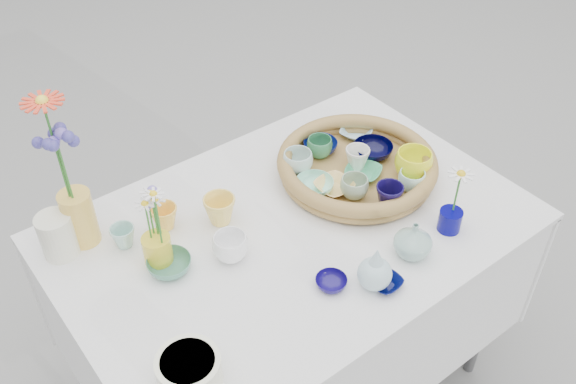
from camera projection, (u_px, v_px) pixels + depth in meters
ground at (291, 383)px, 2.25m from camera, size 80.00×80.00×0.00m
display_table at (291, 383)px, 2.25m from camera, size 1.26×0.86×0.77m
wicker_tray at (357, 166)px, 1.89m from camera, size 0.47×0.47×0.08m
tray_ceramic_0 at (320, 146)px, 1.98m from camera, size 0.13×0.13×0.03m
tray_ceramic_1 at (373, 150)px, 1.96m from camera, size 0.13×0.13×0.04m
tray_ceramic_2 at (413, 165)px, 1.86m from camera, size 0.11×0.11×0.09m
tray_ceramic_3 at (363, 172)px, 1.88m from camera, size 0.14×0.14×0.03m
tray_ceramic_4 at (354, 187)px, 1.80m from camera, size 0.09×0.09×0.06m
tray_ceramic_5 at (314, 186)px, 1.83m from camera, size 0.13×0.13×0.03m
tray_ceramic_6 at (298, 162)px, 1.88m from camera, size 0.12×0.12×0.07m
tray_ceramic_7 at (357, 158)px, 1.90m from camera, size 0.09×0.09×0.07m
tray_ceramic_8 at (356, 133)px, 2.04m from camera, size 0.13×0.13×0.02m
tray_ceramic_9 at (389, 196)px, 1.77m from camera, size 0.08×0.08×0.07m
tray_ceramic_10 at (334, 187)px, 1.83m from camera, size 0.11×0.11×0.03m
tray_ceramic_11 at (412, 180)px, 1.83m from camera, size 0.10×0.10×0.06m
tray_ceramic_12 at (320, 147)px, 1.95m from camera, size 0.10×0.10×0.06m
loose_ceramic_0 at (164, 217)px, 1.73m from camera, size 0.10×0.10×0.07m
loose_ceramic_1 at (220, 210)px, 1.74m from camera, size 0.11×0.11×0.08m
loose_ceramic_2 at (169, 265)px, 1.62m from camera, size 0.15×0.15×0.04m
loose_ceramic_3 at (230, 247)px, 1.64m from camera, size 0.12×0.12×0.07m
loose_ceramic_4 at (331, 282)px, 1.58m from camera, size 0.10×0.10×0.02m
loose_ceramic_5 at (123, 237)px, 1.68m from camera, size 0.08×0.08×0.06m
loose_ceramic_6 at (384, 282)px, 1.59m from camera, size 0.09×0.09×0.02m
fluted_bowl at (189, 371)px, 1.36m from camera, size 0.14×0.14×0.07m
bud_vase_paleblue at (375, 267)px, 1.55m from camera, size 0.10×0.10×0.13m
bud_vase_seafoam at (413, 240)px, 1.64m from camera, size 0.13×0.13×0.10m
bud_vase_cobalt at (450, 220)px, 1.73m from camera, size 0.08×0.08×0.06m
single_daisy at (457, 192)px, 1.67m from camera, size 0.10×0.10×0.14m
tall_vase_yellow at (80, 218)px, 1.66m from camera, size 0.10×0.10×0.16m
gerbera at (57, 152)px, 1.52m from camera, size 0.13×0.13×0.30m
hydrangea at (64, 169)px, 1.54m from camera, size 0.08×0.08×0.26m
white_pitcher at (57, 236)px, 1.64m from camera, size 0.15×0.14×0.12m
daisy_cup at (157, 249)px, 1.63m from camera, size 0.08×0.08×0.08m
daisy_posy at (155, 214)px, 1.56m from camera, size 0.11×0.11×0.16m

